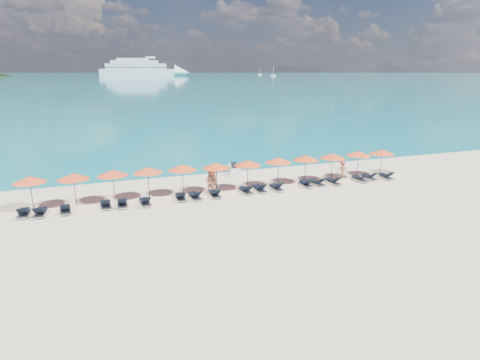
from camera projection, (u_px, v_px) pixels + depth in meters
name	position (u px, v px, depth m)	size (l,w,h in m)	color
ground	(255.00, 209.00, 26.06)	(1400.00, 1400.00, 0.00)	beige
sea	(99.00, 75.00, 625.38)	(1600.00, 1300.00, 0.01)	#1FA9B2
cruise_ship	(146.00, 69.00, 534.05)	(117.87, 49.02, 32.61)	silver
sailboat_near	(273.00, 75.00, 516.43)	(6.43, 2.14, 11.78)	silver
sailboat_far	(260.00, 74.00, 629.40)	(5.78, 1.93, 10.59)	silver
jetski	(234.00, 169.00, 35.11)	(1.36, 2.52, 0.85)	white
beachgoer_a	(213.00, 178.00, 29.97)	(0.71, 0.46, 1.94)	tan
beachgoer_b	(211.00, 182.00, 29.23)	(0.82, 0.47, 1.68)	tan
beachgoer_c	(342.00, 170.00, 33.13)	(1.02, 0.47, 1.58)	tan
umbrella_0	(29.00, 180.00, 25.51)	(2.10, 2.10, 2.28)	black
umbrella_1	(73.00, 176.00, 26.26)	(2.10, 2.10, 2.28)	black
umbrella_2	(112.00, 173.00, 27.16)	(2.10, 2.10, 2.28)	black
umbrella_3	(148.00, 170.00, 27.93)	(2.10, 2.10, 2.28)	black
umbrella_4	(182.00, 167.00, 28.69)	(2.10, 2.10, 2.28)	black
umbrella_5	(216.00, 165.00, 29.24)	(2.10, 2.10, 2.28)	black
umbrella_6	(248.00, 163.00, 30.05)	(2.10, 2.10, 2.28)	black
umbrella_7	(279.00, 160.00, 30.97)	(2.10, 2.10, 2.28)	black
umbrella_8	(306.00, 158.00, 31.80)	(2.10, 2.10, 2.28)	black
umbrella_9	(333.00, 156.00, 32.45)	(2.10, 2.10, 2.28)	black
umbrella_10	(359.00, 153.00, 33.40)	(2.10, 2.10, 2.28)	black
umbrella_11	(382.00, 152.00, 34.08)	(2.10, 2.10, 2.28)	black
lounger_0	(24.00, 213.00, 24.80)	(0.63, 1.70, 0.66)	silver
lounger_1	(40.00, 212.00, 24.88)	(0.77, 1.75, 0.66)	silver
lounger_2	(65.00, 209.00, 25.40)	(0.74, 1.74, 0.66)	silver
lounger_3	(106.00, 204.00, 26.30)	(0.71, 1.73, 0.66)	silver
lounger_4	(122.00, 203.00, 26.52)	(0.64, 1.71, 0.66)	silver
lounger_5	(145.00, 201.00, 26.87)	(0.70, 1.73, 0.66)	silver
lounger_6	(181.00, 197.00, 27.88)	(0.69, 1.73, 0.66)	silver
lounger_7	(195.00, 196.00, 28.07)	(0.75, 1.74, 0.66)	silver
lounger_8	(215.00, 194.00, 28.55)	(0.67, 1.72, 0.66)	silver
lounger_9	(246.00, 190.00, 29.46)	(0.68, 1.72, 0.66)	silver
lounger_10	(260.00, 188.00, 29.81)	(0.63, 1.70, 0.66)	silver
lounger_11	(276.00, 187.00, 30.17)	(0.65, 1.71, 0.66)	silver
lounger_12	(306.00, 183.00, 31.13)	(0.70, 1.73, 0.66)	silver
lounger_13	(318.00, 182.00, 31.41)	(0.79, 1.75, 0.66)	silver
lounger_14	(333.00, 181.00, 31.72)	(0.73, 1.74, 0.66)	silver
lounger_15	(360.00, 178.00, 32.54)	(0.75, 1.74, 0.66)	silver
lounger_16	(370.00, 177.00, 33.08)	(0.74, 1.74, 0.66)	silver
lounger_17	(386.00, 176.00, 33.24)	(0.76, 1.75, 0.66)	silver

